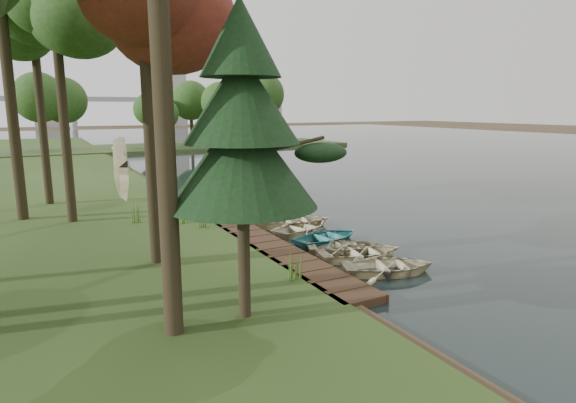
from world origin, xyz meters
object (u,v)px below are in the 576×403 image
rowboat_1 (361,250)px  stored_rowboat (125,195)px  rowboat_0 (389,264)px  pine_tree (242,126)px  boardwalk (254,239)px  rowboat_2 (345,245)px

rowboat_1 → stored_rowboat: size_ratio=0.88×
rowboat_0 → pine_tree: bearing=122.7°
rowboat_1 → pine_tree: 8.45m
rowboat_0 → rowboat_1: (0.10, 1.80, 0.01)m
rowboat_0 → pine_tree: pine_tree is taller
boardwalk → rowboat_0: size_ratio=4.88×
rowboat_0 → pine_tree: size_ratio=0.41×
rowboat_0 → boardwalk: bearing=42.5°
stored_rowboat → pine_tree: size_ratio=0.47×
pine_tree → stored_rowboat: bearing=90.3°
pine_tree → boardwalk: bearing=64.4°
rowboat_2 → boardwalk: bearing=59.8°
rowboat_0 → pine_tree: 7.88m
rowboat_0 → stored_rowboat: size_ratio=0.87×
rowboat_2 → rowboat_1: bearing=-155.2°
stored_rowboat → rowboat_2: bearing=-160.4°
stored_rowboat → rowboat_0: bearing=-164.2°
boardwalk → rowboat_2: size_ratio=5.31×
rowboat_2 → stored_rowboat: size_ratio=0.80×
rowboat_1 → stored_rowboat: bearing=34.0°
rowboat_1 → pine_tree: (-6.10, -3.18, 4.90)m
rowboat_2 → pine_tree: (-6.04, -4.15, 4.94)m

